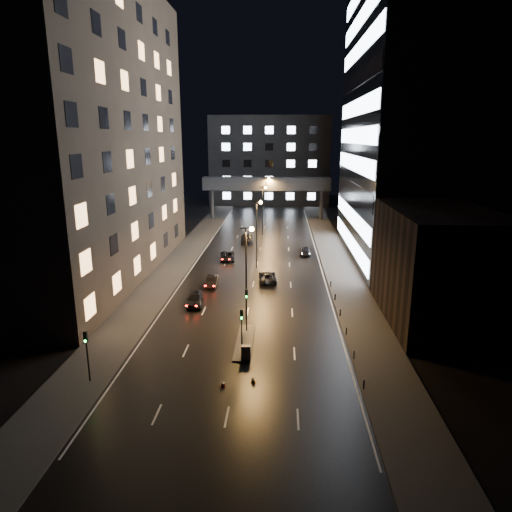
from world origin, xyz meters
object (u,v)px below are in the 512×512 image
object	(u,v)px
car_away_b	(212,281)
car_away_c	(227,256)
car_toward_b	(305,251)
car_away_a	(195,299)
car_toward_a	(268,277)
car_away_d	(247,238)
utility_cabinet	(246,353)

from	to	relation	value
car_away_b	car_away_c	distance (m)	13.13
car_toward_b	car_away_a	bearing A→B (deg)	61.97
car_away_a	car_toward_b	world-z (taller)	car_away_a
car_away_b	car_away_a	bearing A→B (deg)	-98.48
car_away_a	car_toward_a	distance (m)	12.61
car_away_d	utility_cabinet	bearing A→B (deg)	-90.13
car_away_d	utility_cabinet	world-z (taller)	car_away_d
car_toward_b	utility_cabinet	bearing A→B (deg)	81.17
car_away_a	car_toward_b	distance (m)	28.33
car_away_c	utility_cabinet	size ratio (longest dim) A/B	3.51
car_toward_b	car_away_c	bearing A→B (deg)	20.47
car_away_b	car_away_c	xyz separation A→B (m)	(0.50, 13.12, -0.02)
car_away_a	car_toward_a	size ratio (longest dim) A/B	0.92
car_away_a	car_away_c	distance (m)	20.39
car_away_b	car_toward_b	world-z (taller)	car_away_b
car_away_b	car_toward_b	xyz separation A→B (m)	(13.05, 17.42, -0.01)
car_away_d	car_toward_b	xyz separation A→B (m)	(10.40, -8.51, -0.13)
car_toward_a	utility_cabinet	world-z (taller)	utility_cabinet
car_away_d	utility_cabinet	size ratio (longest dim) A/B	4.09
car_away_b	car_away_c	bearing A→B (deg)	86.77
car_toward_b	utility_cabinet	xyz separation A→B (m)	(-6.97, -38.01, 0.16)
car_away_b	car_away_d	distance (m)	26.07
car_away_d	utility_cabinet	xyz separation A→B (m)	(3.43, -46.52, 0.03)
car_away_d	utility_cabinet	distance (m)	46.65
car_away_b	car_toward_a	bearing A→B (deg)	16.94
car_toward_a	utility_cabinet	distance (m)	22.98
car_toward_b	car_toward_a	bearing A→B (deg)	70.52
car_away_a	car_toward_b	size ratio (longest dim) A/B	1.00
car_away_b	utility_cabinet	size ratio (longest dim) A/B	3.05
car_away_a	car_toward_b	bearing A→B (deg)	52.91
car_away_c	utility_cabinet	bearing A→B (deg)	-87.93
car_away_c	car_away_d	world-z (taller)	car_away_d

